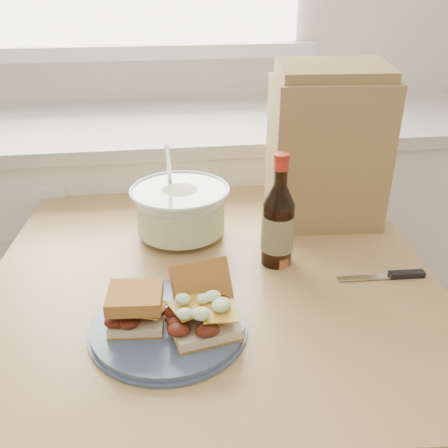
{
  "coord_description": "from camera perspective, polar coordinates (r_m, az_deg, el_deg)",
  "views": [
    {
      "loc": [
        0.05,
        0.01,
        1.39
      ],
      "look_at": [
        0.19,
        1.0,
        0.88
      ],
      "focal_mm": 40.0,
      "sensor_mm": 36.0,
      "label": 1
    }
  ],
  "objects": [
    {
      "name": "sandwich_left",
      "position": [
        0.91,
        -10.03,
        -9.4
      ],
      "size": [
        0.1,
        0.1,
        0.07
      ],
      "rotation": [
        0.0,
        0.0,
        -0.09
      ],
      "color": "beige",
      "rests_on": "plate"
    },
    {
      "name": "paper_bag",
      "position": [
        1.28,
        11.65,
        7.9
      ],
      "size": [
        0.29,
        0.2,
        0.37
      ],
      "primitive_type": "cube",
      "rotation": [
        0.0,
        0.0,
        -0.08
      ],
      "color": "#A1804D",
      "rests_on": "dining_table"
    },
    {
      "name": "dining_table",
      "position": [
        1.18,
        -1.32,
        -9.94
      ],
      "size": [
        1.04,
        1.04,
        0.8
      ],
      "rotation": [
        0.0,
        0.0,
        -0.09
      ],
      "color": "#AC8151",
      "rests_on": "ground"
    },
    {
      "name": "knife",
      "position": [
        1.14,
        19.03,
        -5.55
      ],
      "size": [
        0.19,
        0.03,
        0.01
      ],
      "rotation": [
        0.0,
        0.0,
        -0.04
      ],
      "color": "silver",
      "rests_on": "dining_table"
    },
    {
      "name": "cabinet_run",
      "position": [
        1.92,
        -8.47,
        -1.85
      ],
      "size": [
        2.5,
        0.64,
        0.94
      ],
      "color": "white",
      "rests_on": "ground"
    },
    {
      "name": "coleslaw_bowl",
      "position": [
        1.23,
        -4.97,
        1.37
      ],
      "size": [
        0.24,
        0.24,
        0.24
      ],
      "color": "silver",
      "rests_on": "dining_table"
    },
    {
      "name": "sandwich_right",
      "position": [
        0.91,
        -2.45,
        -9.42
      ],
      "size": [
        0.13,
        0.18,
        0.1
      ],
      "rotation": [
        0.0,
        0.0,
        0.2
      ],
      "color": "beige",
      "rests_on": "plate"
    },
    {
      "name": "plate",
      "position": [
        0.94,
        -6.38,
        -11.54
      ],
      "size": [
        0.28,
        0.28,
        0.02
      ],
      "primitive_type": "cylinder",
      "color": "#43516D",
      "rests_on": "dining_table"
    },
    {
      "name": "beer_bottle",
      "position": [
        1.09,
        6.19,
        0.01
      ],
      "size": [
        0.07,
        0.07,
        0.26
      ],
      "rotation": [
        0.0,
        0.0,
        0.04
      ],
      "color": "black",
      "rests_on": "dining_table"
    }
  ]
}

